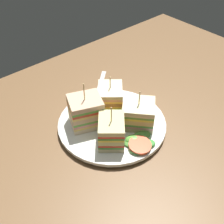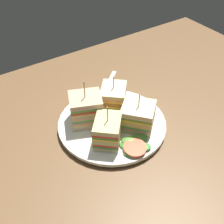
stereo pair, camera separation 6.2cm
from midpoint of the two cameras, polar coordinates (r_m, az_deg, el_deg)
ground_plane at (r=65.79cm, az=2.71°, el=-3.61°), size 117.71×70.88×1.80cm
plate at (r=64.55cm, az=2.76°, el=-2.50°), size 24.59×24.59×1.43cm
sandwich_wedge_0 at (r=58.09cm, az=2.18°, el=-3.94°), size 8.50×8.67×9.26cm
sandwich_wedge_1 at (r=61.95cm, az=8.09°, el=-0.95°), size 9.44×9.49×8.96cm
sandwich_wedge_2 at (r=66.75cm, az=2.95°, el=2.92°), size 8.82×8.96×8.39cm
sandwich_wedge_3 at (r=62.15cm, az=-2.42°, el=0.45°), size 8.80×8.37×10.94cm
chip_pile at (r=62.96cm, az=3.74°, el=-2.00°), size 6.32×6.61×1.88cm
salad_garnish at (r=58.90cm, az=7.69°, el=-6.77°), size 7.92×7.16×1.50cm
spoon at (r=73.58cm, az=0.56°, el=3.51°), size 13.31×11.89×1.00cm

